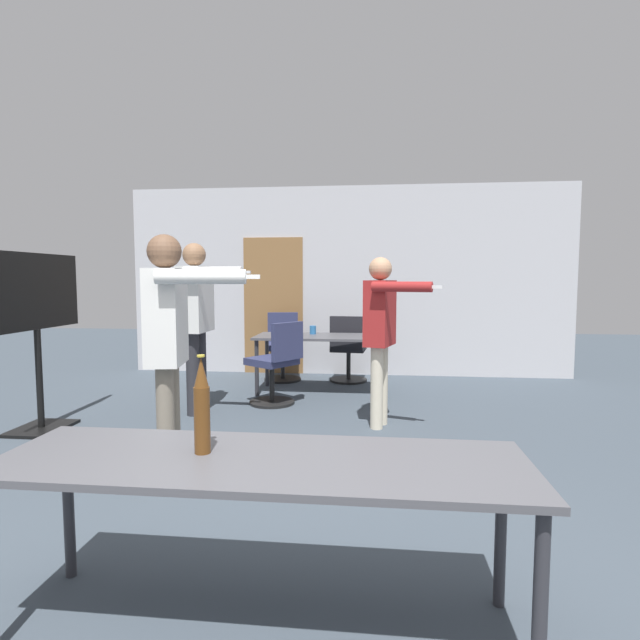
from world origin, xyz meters
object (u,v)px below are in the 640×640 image
at_px(office_chair_side_rolled, 348,351).
at_px(office_chair_far_right, 276,365).
at_px(person_near_casual, 381,324).
at_px(drink_cup, 313,330).
at_px(office_chair_mid_tucked, 283,348).
at_px(person_left_plaid, 169,333).
at_px(person_center_tall, 197,311).
at_px(tv_screen, 36,318).
at_px(beer_bottle, 202,407).

height_order(office_chair_side_rolled, office_chair_far_right, office_chair_far_right).
distance_m(person_near_casual, drink_cup, 1.78).
height_order(office_chair_mid_tucked, drink_cup, office_chair_mid_tucked).
xyz_separation_m(person_left_plaid, drink_cup, (0.63, 3.04, -0.29)).
relative_size(person_center_tall, office_chair_mid_tucked, 1.91).
height_order(tv_screen, person_left_plaid, person_left_plaid).
distance_m(tv_screen, drink_cup, 3.12).
relative_size(person_left_plaid, beer_bottle, 4.27).
bearing_deg(drink_cup, office_chair_far_right, -110.86).
distance_m(tv_screen, office_chair_far_right, 2.44).
bearing_deg(beer_bottle, drink_cup, 91.08).
height_order(beer_bottle, drink_cup, beer_bottle).
distance_m(office_chair_mid_tucked, office_chair_far_right, 1.45).
bearing_deg(office_chair_mid_tucked, person_near_casual, 112.91).
xyz_separation_m(person_near_casual, office_chair_mid_tucked, (-1.36, 2.15, -0.55)).
height_order(office_chair_side_rolled, office_chair_mid_tucked, office_chair_mid_tucked).
xyz_separation_m(person_center_tall, office_chair_far_right, (0.77, 0.43, -0.64)).
relative_size(person_near_casual, person_left_plaid, 0.94).
relative_size(tv_screen, office_chair_side_rolled, 1.80).
bearing_deg(office_chair_side_rolled, office_chair_mid_tucked, 178.37).
height_order(person_left_plaid, office_chair_far_right, person_left_plaid).
xyz_separation_m(office_chair_mid_tucked, beer_bottle, (0.59, -5.01, 0.47)).
height_order(person_center_tall, office_chair_mid_tucked, person_center_tall).
bearing_deg(drink_cup, person_left_plaid, -101.78).
distance_m(tv_screen, person_center_tall, 1.48).
distance_m(office_chair_mid_tucked, drink_cup, 0.85).
bearing_deg(office_chair_far_right, beer_bottle, -137.91).
bearing_deg(tv_screen, beer_bottle, -134.41).
bearing_deg(office_chair_far_right, person_near_casual, -85.83).
bearing_deg(drink_cup, tv_screen, -139.54).
relative_size(office_chair_mid_tucked, office_chair_far_right, 0.99).
distance_m(person_near_casual, beer_bottle, 2.96).
height_order(person_near_casual, office_chair_far_right, person_near_casual).
height_order(tv_screen, drink_cup, tv_screen).
height_order(person_near_casual, drink_cup, person_near_casual).
bearing_deg(drink_cup, beer_bottle, -88.92).
height_order(office_chair_mid_tucked, beer_bottle, beer_bottle).
distance_m(office_chair_far_right, beer_bottle, 3.63).
bearing_deg(beer_bottle, tv_screen, 135.59).
distance_m(beer_bottle, drink_cup, 4.41).
height_order(tv_screen, office_chair_far_right, tv_screen).
bearing_deg(person_left_plaid, office_chair_side_rolled, 153.68).
distance_m(person_left_plaid, office_chair_side_rolled, 3.75).
distance_m(office_chair_side_rolled, beer_bottle, 4.94).
relative_size(person_near_casual, office_chair_mid_tucked, 1.74).
distance_m(tv_screen, beer_bottle, 3.42).
xyz_separation_m(person_near_casual, drink_cup, (-0.85, 1.55, -0.22)).
bearing_deg(office_chair_mid_tucked, person_left_plaid, 78.63).
bearing_deg(person_left_plaid, person_center_tall, -175.50).
xyz_separation_m(person_left_plaid, beer_bottle, (0.72, -1.36, -0.15)).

